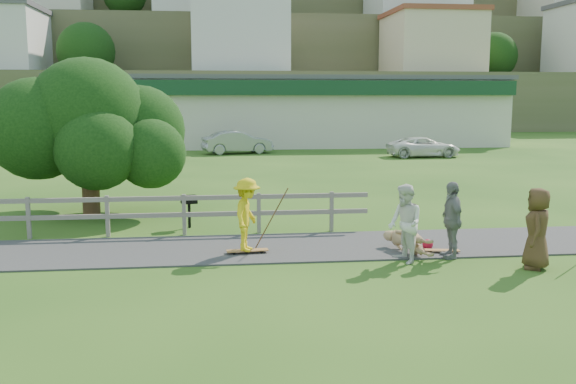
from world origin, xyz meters
The scene contains 19 objects.
ground centered at (0.00, 0.00, 0.00)m, with size 260.00×260.00×0.00m, color #255016.
path centered at (0.00, 1.50, 0.02)m, with size 34.00×3.00×0.04m, color #363538.
fence centered at (-4.62, 3.30, 0.72)m, with size 15.05×0.10×1.10m.
strip_mall centered at (4.00, 34.94, 2.58)m, with size 32.50×10.75×5.10m.
hillside centered at (0.00, 91.31, 14.41)m, with size 220.00×67.00×47.50m.
skater_rider centered at (-0.44, 0.94, 0.86)m, with size 1.11×0.64×1.71m, color yellow.
skater_fallen centered at (3.33, 0.57, 0.30)m, with size 1.62×0.39×0.59m, color tan.
spectator_a centered at (3.01, -0.17, 0.88)m, with size 0.86×0.67×1.76m, color silver.
spectator_b centered at (4.19, 0.12, 0.89)m, with size 1.04×0.43×1.77m, color gray.
spectator_c centered at (5.67, -1.00, 0.88)m, with size 0.86×0.56×1.76m, color #4C331E.
car_silver centered at (0.35, 27.28, 0.73)m, with size 1.54×4.41×1.45m, color gray.
car_white centered at (11.45, 23.70, 0.60)m, with size 2.00×4.35×1.21m, color white.
tree centered at (-5.04, 6.72, 2.02)m, with size 5.89×5.89×4.05m, color black, non-canonical shape.
bbq centered at (-1.90, 4.23, 0.46)m, with size 0.43×0.32×0.92m, color black, non-canonical shape.
longboard_rider centered at (-0.44, 0.94, 0.05)m, with size 0.98×0.24×0.11m, color #9B6032, non-canonical shape.
longboard_fallen centered at (4.13, 0.47, 0.04)m, with size 0.81×0.20×0.09m, color #9B6032, non-canonical shape.
helmet centered at (3.93, 0.92, 0.13)m, with size 0.26×0.26×0.26m, color #B3102B.
pole_rider centered at (0.16, 1.34, 0.86)m, with size 0.03×0.03×1.72m, color brown.
pole_spec_left centered at (5.96, -0.76, 0.84)m, with size 0.03×0.03×1.69m, color brown.
Camera 1 is at (-1.21, -13.74, 3.71)m, focal length 40.00 mm.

